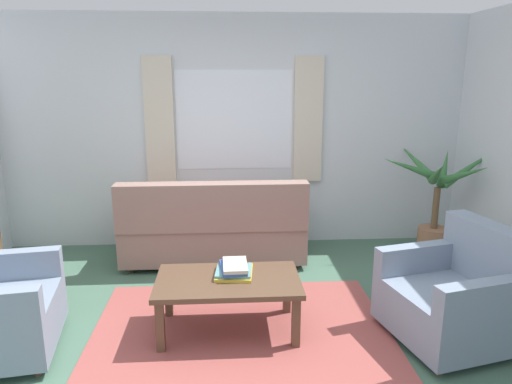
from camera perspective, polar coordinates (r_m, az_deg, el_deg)
The scene contains 9 objects.
ground_plane at distance 3.72m, azimuth -1.68°, elevation -17.75°, with size 6.24×6.24×0.00m, color #476B56.
wall_back at distance 5.46m, azimuth -2.60°, elevation 7.12°, with size 5.32×0.12×2.60m, color silver.
window_with_curtains at distance 5.36m, azimuth -2.60°, elevation 8.61°, with size 1.98×0.07×1.40m.
area_rug at distance 3.72m, azimuth -1.68°, elevation -17.67°, with size 2.31×2.02×0.01m, color #9E4C47.
couch at distance 5.04m, azimuth -5.10°, elevation -4.40°, with size 1.90×0.82×0.92m.
armchair_right at distance 3.91m, azimuth 23.03°, elevation -11.41°, with size 0.99×1.01×0.88m.
coffee_table at distance 3.70m, azimuth -3.38°, elevation -11.19°, with size 1.10×0.64×0.44m.
book_stack_on_table at distance 3.74m, azimuth -2.66°, elevation -9.28°, with size 0.31×0.36×0.09m.
potted_plant at distance 5.51m, azimuth 20.84°, elevation -1.34°, with size 1.27×1.23×1.24m.
Camera 1 is at (-0.10, -3.16, 1.97)m, focal length 33.24 mm.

